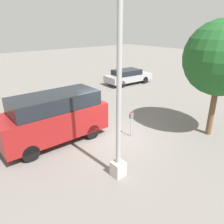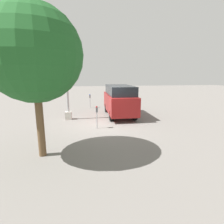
{
  "view_description": "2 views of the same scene",
  "coord_description": "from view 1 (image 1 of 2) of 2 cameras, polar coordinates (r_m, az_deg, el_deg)",
  "views": [
    {
      "loc": [
        6.27,
        7.15,
        5.1
      ],
      "look_at": [
        -0.13,
        -0.39,
        1.15
      ],
      "focal_mm": 35.0,
      "sensor_mm": 36.0,
      "label": 1
    },
    {
      "loc": [
        -10.4,
        1.12,
        3.03
      ],
      "look_at": [
        -0.58,
        -0.42,
        0.94
      ],
      "focal_mm": 28.0,
      "sensor_mm": 36.0,
      "label": 2
    }
  ],
  "objects": [
    {
      "name": "car_distant",
      "position": [
        20.47,
        4.18,
        9.35
      ],
      "size": [
        4.53,
        2.15,
        1.34
      ],
      "rotation": [
        0.0,
        0.0,
        3.05
      ],
      "color": "#9E9EA3",
      "rests_on": "ground"
    },
    {
      "name": "lamp_post",
      "position": [
        7.22,
        1.74,
        -2.96
      ],
      "size": [
        0.44,
        0.44,
        6.12
      ],
      "color": "beige",
      "rests_on": "ground"
    },
    {
      "name": "ground_plane",
      "position": [
        10.79,
        0.8,
        -6.45
      ],
      "size": [
        80.0,
        80.0,
        0.0
      ],
      "primitive_type": "plane",
      "color": "slate"
    },
    {
      "name": "parked_van",
      "position": [
        10.2,
        -14.81,
        -1.25
      ],
      "size": [
        4.83,
        1.94,
        2.3
      ],
      "rotation": [
        0.0,
        0.0,
        -0.02
      ],
      "color": "maroon",
      "rests_on": "ground"
    },
    {
      "name": "parking_meter_near",
      "position": [
        10.44,
        5.06,
        -1.62
      ],
      "size": [
        0.2,
        0.11,
        1.32
      ],
      "rotation": [
        0.0,
        0.0,
        0.01
      ],
      "color": "#9E9EA3",
      "rests_on": "ground"
    },
    {
      "name": "street_tree",
      "position": [
        11.04,
        26.7,
        12.39
      ],
      "size": [
        3.36,
        3.36,
        5.42
      ],
      "color": "brown",
      "rests_on": "ground"
    }
  ]
}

